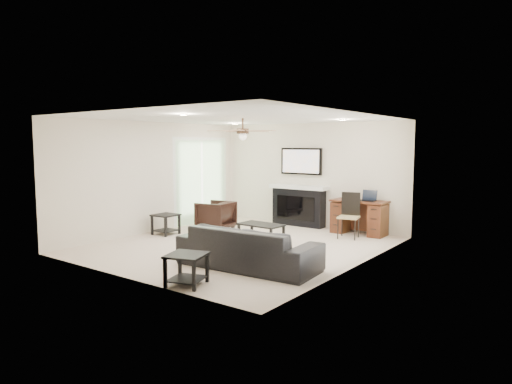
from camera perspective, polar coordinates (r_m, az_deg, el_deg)
room_shell at (r=8.83m, az=-0.79°, el=3.97°), size 5.50×5.54×2.52m
sofa at (r=7.43m, az=-0.96°, el=-6.91°), size 2.38×1.07×0.68m
armchair at (r=10.68m, az=-5.07°, el=-2.95°), size 0.84×0.83×0.68m
coffee_table at (r=9.24m, az=0.63°, el=-5.22°), size 0.92×0.54×0.40m
end_table_near at (r=6.64m, az=-8.67°, el=-9.56°), size 0.66×0.66×0.45m
end_table_left at (r=10.34m, az=-11.22°, el=-3.98°), size 0.51×0.51×0.45m
fireplace_unit at (r=11.18m, az=5.32°, el=0.62°), size 1.52×0.34×1.91m
desk at (r=10.40m, az=12.76°, el=-3.09°), size 1.22×0.56×0.76m
desk_chair at (r=9.89m, az=11.49°, el=-2.92°), size 0.50×0.52×0.97m
laptop at (r=10.24m, az=13.81°, el=-0.47°), size 0.33×0.24×0.23m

